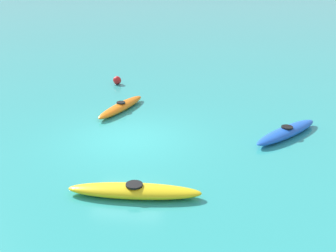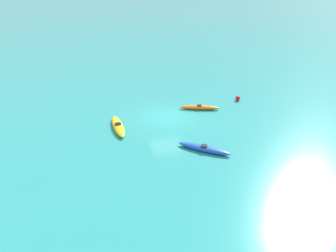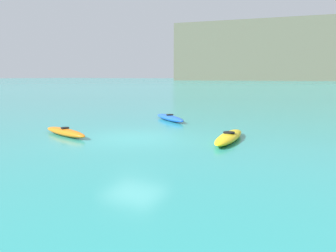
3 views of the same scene
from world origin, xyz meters
name	(u,v)px [view 1 (image 1 of 3)]	position (x,y,z in m)	size (l,w,h in m)	color
ground_plane	(129,139)	(0.00, 0.00, 0.00)	(600.00, 600.00, 0.00)	teal
kayak_orange	(121,107)	(-2.87, -0.98, 0.16)	(3.16, 1.52, 0.37)	orange
kayak_blue	(287,132)	(-1.02, 5.48, 0.16)	(3.02, 2.63, 0.37)	blue
kayak_yellow	(134,191)	(3.80, 1.04, 0.16)	(0.94, 3.60, 0.37)	yellow
buoy_red	(117,80)	(-6.70, -2.12, 0.20)	(0.40, 0.40, 0.40)	red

